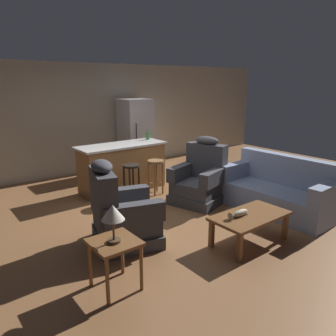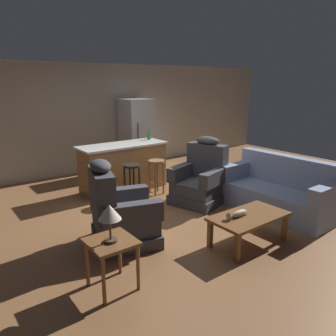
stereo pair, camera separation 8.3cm
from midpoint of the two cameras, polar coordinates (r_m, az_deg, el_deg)
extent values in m
plane|color=brown|center=(5.83, -1.45, -7.03)|extent=(12.00, 12.00, 0.00)
cube|color=#A89E89|center=(8.19, -14.79, 8.25)|extent=(12.00, 0.05, 2.60)
cube|color=brown|center=(4.63, 13.61, -8.11)|extent=(1.10, 0.60, 0.04)
cube|color=brown|center=(4.23, 11.76, -13.40)|extent=(0.06, 0.06, 0.38)
cube|color=brown|center=(4.96, 19.26, -9.60)|extent=(0.06, 0.06, 0.38)
cube|color=brown|center=(4.52, 7.05, -11.29)|extent=(0.06, 0.06, 0.38)
cube|color=brown|center=(5.20, 14.81, -8.07)|extent=(0.06, 0.06, 0.38)
cube|color=#4C3823|center=(4.54, 11.96, -8.10)|extent=(0.22, 0.07, 0.01)
ellipsoid|color=tan|center=(4.53, 11.99, -7.64)|extent=(0.28, 0.09, 0.09)
cone|color=tan|center=(4.41, 10.54, -8.21)|extent=(0.06, 0.10, 0.10)
cube|color=#8493B2|center=(5.94, 17.71, -6.29)|extent=(0.89, 1.92, 0.20)
cube|color=#8493B2|center=(5.87, 17.87, -4.38)|extent=(0.89, 1.92, 0.22)
cube|color=#8493B2|center=(6.03, 19.81, -0.37)|extent=(0.25, 1.90, 0.52)
cube|color=#8493B2|center=(5.42, 25.61, -3.97)|extent=(0.84, 0.22, 0.28)
cube|color=#8493B2|center=(6.27, 11.57, -0.35)|extent=(0.84, 0.22, 0.28)
cube|color=#3D3D42|center=(4.69, -7.66, -11.62)|extent=(1.04, 1.04, 0.18)
cube|color=#3D3D42|center=(4.60, -7.75, -9.28)|extent=(0.98, 0.95, 0.24)
cube|color=#3D3D42|center=(4.39, -11.76, -4.51)|extent=(0.44, 0.79, 0.64)
ellipsoid|color=#3D3D42|center=(4.28, -12.02, 0.29)|extent=(0.38, 0.52, 0.16)
cube|color=#3D3D42|center=(4.81, -8.57, -5.01)|extent=(0.82, 0.40, 0.26)
cube|color=#3D3D42|center=(4.22, -6.51, -7.88)|extent=(0.82, 0.40, 0.26)
cube|color=#3D3D42|center=(6.08, 4.81, -5.22)|extent=(1.05, 1.05, 0.18)
cube|color=#3D3D42|center=(6.02, 4.85, -3.34)|extent=(0.99, 0.96, 0.24)
cube|color=#3D3D42|center=(6.15, 6.35, 1.29)|extent=(0.45, 0.79, 0.64)
ellipsoid|color=#3D3D42|center=(6.07, 6.45, 4.78)|extent=(0.39, 0.52, 0.16)
cube|color=#3D3D42|center=(5.78, 7.63, -1.60)|extent=(0.82, 0.41, 0.26)
cube|color=#3D3D42|center=(6.09, 2.12, -0.61)|extent=(0.82, 0.41, 0.26)
cube|color=brown|center=(3.56, -10.01, -12.64)|extent=(0.48, 0.48, 0.04)
cylinder|color=brown|center=(3.47, -11.22, -18.86)|extent=(0.04, 0.04, 0.52)
cylinder|color=brown|center=(3.63, -5.34, -16.95)|extent=(0.04, 0.04, 0.52)
cylinder|color=brown|center=(3.78, -14.08, -15.98)|extent=(0.04, 0.04, 0.52)
cylinder|color=brown|center=(3.93, -8.60, -14.41)|extent=(0.04, 0.04, 0.52)
cylinder|color=#4C3823|center=(3.52, -10.06, -12.34)|extent=(0.14, 0.14, 0.03)
cylinder|color=#4C3823|center=(3.47, -10.15, -10.50)|extent=(0.02, 0.02, 0.22)
cone|color=beige|center=(3.39, -10.30, -7.60)|extent=(0.24, 0.24, 0.16)
cube|color=#9E7042|center=(6.77, -8.30, -0.01)|extent=(1.71, 0.63, 0.91)
cube|color=silver|center=(6.66, -8.45, 3.94)|extent=(1.80, 0.70, 0.04)
cylinder|color=black|center=(6.10, -6.84, 0.40)|extent=(0.32, 0.32, 0.04)
torus|color=black|center=(6.23, -6.71, -3.52)|extent=(0.23, 0.23, 0.02)
cylinder|color=black|center=(6.07, -7.05, -3.04)|extent=(0.04, 0.04, 0.64)
cylinder|color=black|center=(6.17, -5.46, -2.70)|extent=(0.04, 0.04, 0.64)
cylinder|color=black|center=(6.23, -8.00, -2.59)|extent=(0.04, 0.04, 0.64)
cylinder|color=black|center=(6.33, -6.44, -2.27)|extent=(0.04, 0.04, 0.64)
cylinder|color=olive|center=(6.40, -2.55, 1.17)|extent=(0.32, 0.32, 0.04)
torus|color=olive|center=(6.52, -2.51, -2.59)|extent=(0.23, 0.23, 0.02)
cylinder|color=olive|center=(6.36, -2.73, -2.11)|extent=(0.04, 0.04, 0.64)
cylinder|color=olive|center=(6.47, -1.28, -1.79)|extent=(0.04, 0.04, 0.64)
cylinder|color=olive|center=(6.51, -3.75, -1.70)|extent=(0.04, 0.04, 0.64)
cylinder|color=olive|center=(6.62, -2.32, -1.40)|extent=(0.04, 0.04, 0.64)
cube|color=#B7B7BC|center=(8.24, -5.95, 5.75)|extent=(0.70, 0.66, 1.76)
cylinder|color=#333338|center=(7.83, -5.79, 5.93)|extent=(0.02, 0.02, 0.50)
cylinder|color=#2D6B38|center=(7.15, -3.87, 5.59)|extent=(0.08, 0.08, 0.15)
cylinder|color=#2D6B38|center=(7.14, -3.89, 6.44)|extent=(0.03, 0.03, 0.06)
camera|label=1|loc=(0.04, -90.43, -0.11)|focal=35.00mm
camera|label=2|loc=(0.04, 89.57, 0.11)|focal=35.00mm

